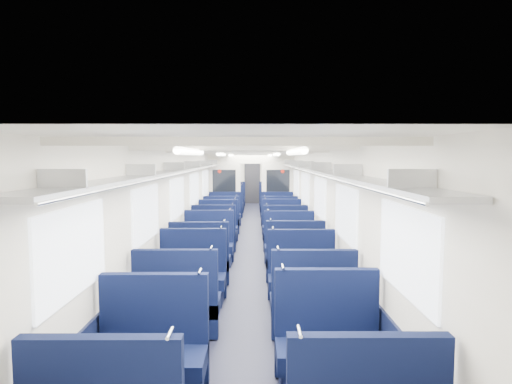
% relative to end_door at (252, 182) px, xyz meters
% --- Properties ---
extents(floor, '(2.80, 18.00, 0.01)m').
position_rel_end_door_xyz_m(floor, '(0.00, -8.94, -1.00)').
color(floor, black).
rests_on(floor, ground).
extents(ceiling, '(2.80, 18.00, 0.01)m').
position_rel_end_door_xyz_m(ceiling, '(0.00, -8.94, 1.35)').
color(ceiling, white).
rests_on(ceiling, wall_left).
extents(wall_left, '(0.02, 18.00, 2.35)m').
position_rel_end_door_xyz_m(wall_left, '(-1.40, -8.94, 0.18)').
color(wall_left, silver).
rests_on(wall_left, floor).
extents(dado_left, '(0.03, 17.90, 0.70)m').
position_rel_end_door_xyz_m(dado_left, '(-1.39, -8.94, -0.65)').
color(dado_left, black).
rests_on(dado_left, floor).
extents(wall_right, '(0.02, 18.00, 2.35)m').
position_rel_end_door_xyz_m(wall_right, '(1.40, -8.94, 0.18)').
color(wall_right, silver).
rests_on(wall_right, floor).
extents(dado_right, '(0.03, 17.90, 0.70)m').
position_rel_end_door_xyz_m(dado_right, '(1.39, -8.94, -0.65)').
color(dado_right, black).
rests_on(dado_right, floor).
extents(wall_far, '(2.80, 0.02, 2.35)m').
position_rel_end_door_xyz_m(wall_far, '(0.00, 0.06, 0.18)').
color(wall_far, silver).
rests_on(wall_far, floor).
extents(luggage_rack_left, '(0.36, 17.40, 0.18)m').
position_rel_end_door_xyz_m(luggage_rack_left, '(-1.21, -8.94, 0.97)').
color(luggage_rack_left, '#B2B5BA').
rests_on(luggage_rack_left, wall_left).
extents(luggage_rack_right, '(0.36, 17.40, 0.18)m').
position_rel_end_door_xyz_m(luggage_rack_right, '(1.21, -8.94, 0.97)').
color(luggage_rack_right, '#B2B5BA').
rests_on(luggage_rack_right, wall_right).
extents(windows, '(2.78, 15.60, 0.75)m').
position_rel_end_door_xyz_m(windows, '(0.00, -9.40, 0.42)').
color(windows, white).
rests_on(windows, wall_left).
extents(ceiling_fittings, '(2.70, 16.06, 0.11)m').
position_rel_end_door_xyz_m(ceiling_fittings, '(0.00, -9.20, 1.29)').
color(ceiling_fittings, silver).
rests_on(ceiling_fittings, ceiling).
extents(end_door, '(0.75, 0.06, 2.00)m').
position_rel_end_door_xyz_m(end_door, '(0.00, 0.00, 0.00)').
color(end_door, black).
rests_on(end_door, floor).
extents(bulkhead, '(2.80, 0.10, 2.35)m').
position_rel_end_door_xyz_m(bulkhead, '(-0.00, -6.34, 0.23)').
color(bulkhead, silver).
rests_on(bulkhead, floor).
extents(seat_2, '(1.02, 0.56, 1.14)m').
position_rel_end_door_xyz_m(seat_2, '(-0.83, -16.14, -0.65)').
color(seat_2, '#0A1234').
rests_on(seat_2, floor).
extents(seat_3, '(1.02, 0.56, 1.14)m').
position_rel_end_door_xyz_m(seat_3, '(0.83, -15.98, -0.65)').
color(seat_3, '#0A1234').
rests_on(seat_3, floor).
extents(seat_4, '(1.02, 0.56, 1.14)m').
position_rel_end_door_xyz_m(seat_4, '(-0.83, -14.84, -0.65)').
color(seat_4, '#0A1234').
rests_on(seat_4, floor).
extents(seat_5, '(1.02, 0.56, 1.14)m').
position_rel_end_door_xyz_m(seat_5, '(0.83, -14.85, -0.65)').
color(seat_5, '#0A1234').
rests_on(seat_5, floor).
extents(seat_6, '(1.02, 0.56, 1.14)m').
position_rel_end_door_xyz_m(seat_6, '(-0.83, -13.66, -0.65)').
color(seat_6, '#0A1234').
rests_on(seat_6, floor).
extents(seat_7, '(1.02, 0.56, 1.14)m').
position_rel_end_door_xyz_m(seat_7, '(0.83, -13.75, -0.65)').
color(seat_7, '#0A1234').
rests_on(seat_7, floor).
extents(seat_8, '(1.02, 0.56, 1.14)m').
position_rel_end_door_xyz_m(seat_8, '(-0.83, -12.73, -0.65)').
color(seat_8, '#0A1234').
rests_on(seat_8, floor).
extents(seat_9, '(1.02, 0.56, 1.14)m').
position_rel_end_door_xyz_m(seat_9, '(0.83, -12.60, -0.65)').
color(seat_9, '#0A1234').
rests_on(seat_9, floor).
extents(seat_10, '(1.02, 0.56, 1.14)m').
position_rel_end_door_xyz_m(seat_10, '(-0.83, -11.44, -0.65)').
color(seat_10, '#0A1234').
rests_on(seat_10, floor).
extents(seat_11, '(1.02, 0.56, 1.14)m').
position_rel_end_door_xyz_m(seat_11, '(0.83, -11.56, -0.65)').
color(seat_11, '#0A1234').
rests_on(seat_11, floor).
extents(seat_12, '(1.02, 0.56, 1.14)m').
position_rel_end_door_xyz_m(seat_12, '(-0.83, -10.22, -0.65)').
color(seat_12, '#0A1234').
rests_on(seat_12, floor).
extents(seat_13, '(1.02, 0.56, 1.14)m').
position_rel_end_door_xyz_m(seat_13, '(0.83, -10.26, -0.65)').
color(seat_13, '#0A1234').
rests_on(seat_13, floor).
extents(seat_14, '(1.02, 0.56, 1.14)m').
position_rel_end_door_xyz_m(seat_14, '(-0.83, -9.28, -0.65)').
color(seat_14, '#0A1234').
rests_on(seat_14, floor).
extents(seat_15, '(1.02, 0.56, 1.14)m').
position_rel_end_door_xyz_m(seat_15, '(0.83, -9.14, -0.65)').
color(seat_15, '#0A1234').
rests_on(seat_15, floor).
extents(seat_16, '(1.02, 0.56, 1.14)m').
position_rel_end_door_xyz_m(seat_16, '(-0.83, -8.02, -0.65)').
color(seat_16, '#0A1234').
rests_on(seat_16, floor).
extents(seat_17, '(1.02, 0.56, 1.14)m').
position_rel_end_door_xyz_m(seat_17, '(0.83, -8.06, -0.65)').
color(seat_17, '#0A1234').
rests_on(seat_17, floor).
extents(seat_18, '(1.02, 0.56, 1.14)m').
position_rel_end_door_xyz_m(seat_18, '(-0.83, -6.88, -0.65)').
color(seat_18, '#0A1234').
rests_on(seat_18, floor).
extents(seat_19, '(1.02, 0.56, 1.14)m').
position_rel_end_door_xyz_m(seat_19, '(0.83, -6.87, -0.65)').
color(seat_19, '#0A1234').
rests_on(seat_19, floor).
extents(seat_20, '(1.02, 0.56, 1.14)m').
position_rel_end_door_xyz_m(seat_20, '(-0.83, -4.81, -0.65)').
color(seat_20, '#0A1234').
rests_on(seat_20, floor).
extents(seat_21, '(1.02, 0.56, 1.14)m').
position_rel_end_door_xyz_m(seat_21, '(0.83, -4.77, -0.65)').
color(seat_21, '#0A1234').
rests_on(seat_21, floor).
extents(seat_22, '(1.02, 0.56, 1.14)m').
position_rel_end_door_xyz_m(seat_22, '(-0.83, -3.73, -0.65)').
color(seat_22, '#0A1234').
rests_on(seat_22, floor).
extents(seat_23, '(1.02, 0.56, 1.14)m').
position_rel_end_door_xyz_m(seat_23, '(0.83, -3.62, -0.65)').
color(seat_23, '#0A1234').
rests_on(seat_23, floor).
extents(seat_24, '(1.02, 0.56, 1.14)m').
position_rel_end_door_xyz_m(seat_24, '(-0.83, -2.52, -0.65)').
color(seat_24, '#0A1234').
rests_on(seat_24, floor).
extents(seat_25, '(1.02, 0.56, 1.14)m').
position_rel_end_door_xyz_m(seat_25, '(0.83, -2.58, -0.65)').
color(seat_25, '#0A1234').
rests_on(seat_25, floor).
extents(seat_26, '(1.02, 0.56, 1.14)m').
position_rel_end_door_xyz_m(seat_26, '(-0.83, -1.38, -0.65)').
color(seat_26, '#0A1234').
rests_on(seat_26, floor).
extents(seat_27, '(1.02, 0.56, 1.14)m').
position_rel_end_door_xyz_m(seat_27, '(0.83, -1.38, -0.65)').
color(seat_27, '#0A1234').
rests_on(seat_27, floor).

